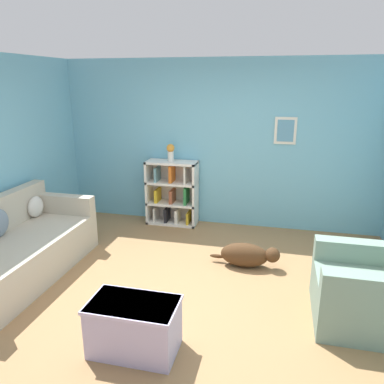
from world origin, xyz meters
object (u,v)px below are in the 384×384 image
Objects in this scene: couch at (16,250)px; coffee_table at (134,325)px; vase at (171,152)px; bookshelf at (173,193)px; dog at (247,255)px; recliner_chair at (377,290)px.

couch reaches higher than coffee_table.
couch is at bearing -121.81° from vase.
bookshelf is at bearing 99.99° from coffee_table.
coffee_table reaches higher than dog.
couch is 2.70× the size of coffee_table.
dog is at bearing -42.36° from vase.
vase is at bearing -127.06° from bookshelf.
dog is (2.66, 0.87, -0.17)m from couch.
recliner_chair is 3.48m from vase.
vase is at bearing 141.67° from recliner_chair.
dog is at bearing 18.07° from couch.
recliner_chair is 1.33× the size of coffee_table.
bookshelf is (1.32, 2.12, 0.17)m from couch.
couch is 3.95m from recliner_chair.
couch is 2.62m from vase.
vase reaches higher than bookshelf.
bookshelf is 3.80× the size of vase.
recliner_chair reaches higher than dog.
bookshelf is at bearing 141.22° from recliner_chair.
recliner_chair is at bearing -38.78° from bookshelf.
vase reaches higher than dog.
bookshelf is at bearing 52.94° from vase.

